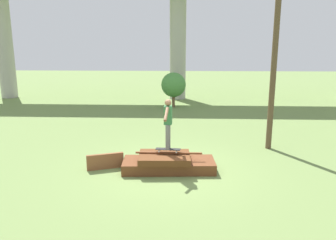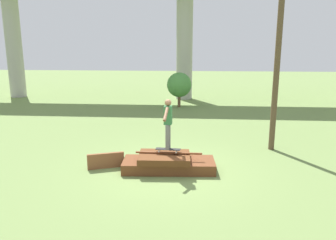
# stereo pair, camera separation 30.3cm
# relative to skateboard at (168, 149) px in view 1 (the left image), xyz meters

# --- Properties ---
(ground_plane) EXTENTS (80.00, 80.00, 0.00)m
(ground_plane) POSITION_rel_skateboard_xyz_m (0.02, -0.02, -0.64)
(ground_plane) COLOR olive
(scrap_pile) EXTENTS (2.76, 1.23, 0.57)m
(scrap_pile) POSITION_rel_skateboard_xyz_m (-0.01, -0.03, -0.42)
(scrap_pile) COLOR brown
(scrap_pile) RESTS_ON ground_plane
(scrap_plank_loose) EXTENTS (1.06, 0.47, 0.47)m
(scrap_plank_loose) POSITION_rel_skateboard_xyz_m (-1.89, 0.00, -0.41)
(scrap_plank_loose) COLOR brown
(scrap_plank_loose) RESTS_ON ground_plane
(skateboard) EXTENTS (0.75, 0.27, 0.09)m
(skateboard) POSITION_rel_skateboard_xyz_m (0.00, 0.00, 0.00)
(skateboard) COLOR black
(skateboard) RESTS_ON scrap_pile
(skater) EXTENTS (0.24, 1.16, 1.48)m
(skater) POSITION_rel_skateboard_xyz_m (-0.00, 0.00, 0.86)
(skater) COLOR slate
(skater) RESTS_ON skateboard
(highway_overpass) EXTENTS (44.00, 3.45, 7.78)m
(highway_overpass) POSITION_rel_skateboard_xyz_m (0.02, 13.65, 5.97)
(highway_overpass) COLOR #A8A59E
(highway_overpass) RESTS_ON ground_plane
(utility_pole) EXTENTS (1.30, 0.20, 8.03)m
(utility_pole) POSITION_rel_skateboard_xyz_m (3.53, 2.31, 3.50)
(utility_pole) COLOR brown
(utility_pole) RESTS_ON ground_plane
(tree_behind_left) EXTENTS (1.48, 1.48, 2.09)m
(tree_behind_left) POSITION_rel_skateboard_xyz_m (-0.16, 10.40, 0.70)
(tree_behind_left) COLOR brown
(tree_behind_left) RESTS_ON ground_plane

